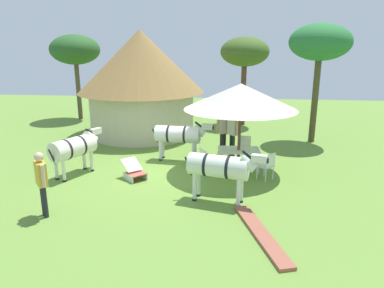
% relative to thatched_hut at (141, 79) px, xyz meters
% --- Properties ---
extents(ground_plane, '(36.00, 36.00, 0.00)m').
position_rel_thatched_hut_xyz_m(ground_plane, '(2.15, -5.33, -2.66)').
color(ground_plane, olive).
extents(thatched_hut, '(5.90, 5.90, 4.89)m').
position_rel_thatched_hut_xyz_m(thatched_hut, '(0.00, 0.00, 0.00)').
color(thatched_hut, beige).
rests_on(thatched_hut, ground_plane).
extents(shade_umbrella, '(3.77, 3.77, 2.99)m').
position_rel_thatched_hut_xyz_m(shade_umbrella, '(4.56, -4.70, -0.10)').
color(shade_umbrella, brown).
rests_on(shade_umbrella, ground_plane).
extents(patio_dining_table, '(1.46, 1.01, 0.74)m').
position_rel_thatched_hut_xyz_m(patio_dining_table, '(4.56, -4.70, -2.00)').
color(patio_dining_table, silver).
rests_on(patio_dining_table, ground_plane).
extents(patio_chair_west_end, '(0.61, 0.61, 0.90)m').
position_rel_thatched_hut_xyz_m(patio_chair_west_end, '(5.47, -5.55, -2.14)').
color(patio_chair_west_end, silver).
rests_on(patio_chair_west_end, ground_plane).
extents(patio_chair_near_hut, '(0.51, 0.49, 0.90)m').
position_rel_thatched_hut_xyz_m(patio_chair_near_hut, '(4.79, -3.48, -2.14)').
color(patio_chair_near_hut, silver).
rests_on(patio_chair_near_hut, ground_plane).
extents(patio_chair_near_lawn, '(0.58, 0.59, 0.90)m').
position_rel_thatched_hut_xyz_m(patio_chair_near_lawn, '(3.46, -5.28, -2.14)').
color(patio_chair_near_lawn, silver).
rests_on(patio_chair_near_lawn, ground_plane).
extents(guest_beside_umbrella, '(0.50, 0.43, 1.66)m').
position_rel_thatched_hut_xyz_m(guest_beside_umbrella, '(3.97, -2.79, -1.66)').
color(guest_beside_umbrella, '#222029').
rests_on(guest_beside_umbrella, ground_plane).
extents(guest_behind_table, '(0.44, 0.52, 1.70)m').
position_rel_thatched_hut_xyz_m(guest_behind_table, '(4.33, -3.04, -1.63)').
color(guest_behind_table, black).
rests_on(guest_behind_table, ground_plane).
extents(standing_watcher, '(0.46, 0.49, 1.69)m').
position_rel_thatched_hut_xyz_m(standing_watcher, '(-0.34, -8.76, -1.64)').
color(standing_watcher, black).
rests_on(standing_watcher, ground_plane).
extents(striped_lounge_chair, '(0.95, 0.95, 0.61)m').
position_rel_thatched_hut_xyz_m(striped_lounge_chair, '(1.21, -5.95, -2.41)').
color(striped_lounge_chair, '#D85247').
rests_on(striped_lounge_chair, ground_plane).
extents(zebra_nearest_camera, '(2.27, 0.99, 1.55)m').
position_rel_thatched_hut_xyz_m(zebra_nearest_camera, '(4.03, -7.39, -1.65)').
color(zebra_nearest_camera, silver).
rests_on(zebra_nearest_camera, ground_plane).
extents(zebra_by_umbrella, '(1.24, 2.05, 1.48)m').
position_rel_thatched_hut_xyz_m(zebra_by_umbrella, '(-0.83, -5.79, -1.71)').
color(zebra_by_umbrella, silver).
rests_on(zebra_by_umbrella, ground_plane).
extents(zebra_toward_hut, '(2.34, 0.77, 1.53)m').
position_rel_thatched_hut_xyz_m(zebra_toward_hut, '(2.37, -3.88, -1.67)').
color(zebra_toward_hut, silver).
rests_on(zebra_toward_hut, ground_plane).
extents(acacia_tree_left_background, '(2.53, 2.53, 4.63)m').
position_rel_thatched_hut_xyz_m(acacia_tree_left_background, '(4.85, 2.74, 1.15)').
color(acacia_tree_left_background, brown).
rests_on(acacia_tree_left_background, ground_plane).
extents(acacia_tree_right_background, '(2.76, 2.76, 4.78)m').
position_rel_thatched_hut_xyz_m(acacia_tree_right_background, '(-4.57, 3.19, 1.26)').
color(acacia_tree_right_background, brown).
rests_on(acacia_tree_right_background, ground_plane).
extents(acacia_tree_far_lawn, '(2.58, 2.58, 5.10)m').
position_rel_thatched_hut_xyz_m(acacia_tree_far_lawn, '(7.87, -0.52, 1.60)').
color(acacia_tree_far_lawn, '#4A4325').
rests_on(acacia_tree_far_lawn, ground_plane).
extents(brick_patio_kerb, '(1.20, 2.78, 0.08)m').
position_rel_thatched_hut_xyz_m(brick_patio_kerb, '(5.04, -9.10, -2.62)').
color(brick_patio_kerb, '#995440').
rests_on(brick_patio_kerb, ground_plane).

